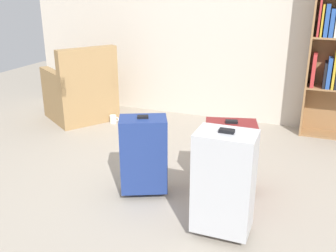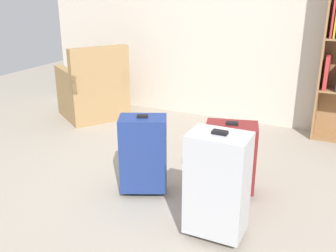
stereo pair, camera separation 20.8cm
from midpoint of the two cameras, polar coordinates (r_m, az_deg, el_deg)
name	(u,v)px [view 1 (the left image)]	position (r m, az deg, el deg)	size (l,w,h in m)	color
ground_plane	(154,207)	(2.94, -4.10, -11.91)	(9.11, 9.11, 0.00)	#9E9384
back_wall	(230,9)	(4.63, 7.86, 16.71)	(5.20, 0.10, 2.60)	beige
armchair	(81,94)	(4.84, -13.87, 4.64)	(0.97, 0.97, 0.90)	#9E7A4C
mug	(113,119)	(4.68, -9.33, 1.00)	(0.12, 0.08, 0.10)	white
suitcase_dark_red	(230,155)	(3.05, 7.14, -4.22)	(0.44, 0.34, 0.59)	maroon
suitcase_navy_blue	(144,154)	(2.97, -5.60, -4.19)	(0.42, 0.35, 0.65)	navy
suitcase_silver	(224,182)	(2.48, 5.85, -8.24)	(0.37, 0.26, 0.74)	#B7BABF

